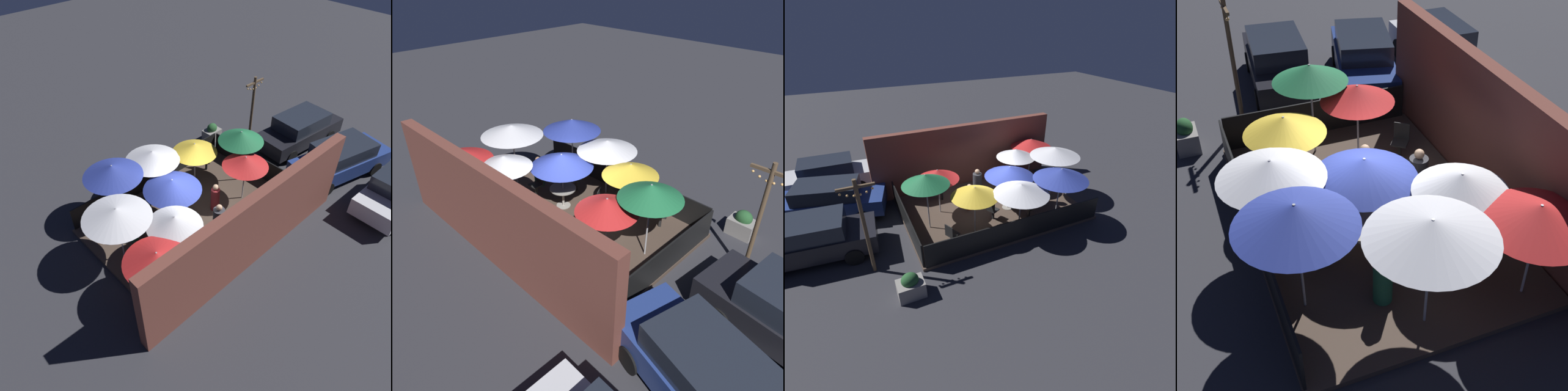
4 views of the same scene
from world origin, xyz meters
TOP-DOWN VIEW (x-y plane):
  - ground_plane at (0.00, 0.00)m, footprint 60.00×60.00m
  - patio_deck at (0.00, 0.00)m, footprint 7.67×5.21m
  - building_wall at (0.00, 2.83)m, footprint 9.27×0.36m
  - fence_front at (0.00, -2.56)m, footprint 7.47×0.05m
  - fence_side_left at (-3.79, 0.00)m, footprint 0.05×5.01m
  - patio_umbrella_0 at (0.71, -0.36)m, footprint 2.12×2.12m
  - patio_umbrella_1 at (1.88, 1.10)m, footprint 1.85×1.85m
  - patio_umbrella_2 at (-2.17, 0.56)m, footprint 1.79×1.79m
  - patio_umbrella_3 at (2.03, -2.07)m, footprint 2.17×2.17m
  - patio_umbrella_4 at (-1.37, -1.41)m, footprint 1.82×1.82m
  - patio_umbrella_5 at (3.16, -0.17)m, footprint 2.25×2.25m
  - patio_umbrella_6 at (-2.92, -0.36)m, footprint 1.83×1.83m
  - patio_umbrella_7 at (0.24, -2.08)m, footprint 2.13×2.13m
  - patio_umbrella_8 at (3.22, 1.86)m, footprint 2.06×2.06m
  - dining_table_0 at (0.71, -0.36)m, footprint 0.91×0.91m
  - dining_table_1 at (1.88, 1.10)m, footprint 0.89×0.89m
  - patio_chair_0 at (1.17, -1.47)m, footprint 0.52×0.52m
  - patio_chair_1 at (-0.35, -0.91)m, footprint 0.54×0.54m
  - patio_chair_2 at (-2.49, -1.81)m, footprint 0.53×0.53m
  - patio_chair_3 at (-1.80, 1.56)m, footprint 0.56×0.56m
  - patio_chair_4 at (1.86, -0.14)m, footprint 0.41×0.41m
  - patron_0 at (-0.89, 0.26)m, footprint 0.39×0.39m
  - patron_1 at (-0.08, 1.22)m, footprint 0.60×0.60m
  - patron_2 at (2.42, -0.67)m, footprint 0.37×0.37m
  - planter_box at (-4.43, -3.42)m, footprint 0.84×0.59m
  - light_post at (-5.33, -1.80)m, footprint 1.10×0.12m
  - parked_car_0 at (-7.17, -0.25)m, footprint 4.56×2.11m
  - parked_car_1 at (-6.49, 2.35)m, footprint 4.82×2.76m

SIDE VIEW (x-z plane):
  - ground_plane at x=0.00m, z-range 0.00..0.00m
  - patio_deck at x=0.00m, z-range 0.00..0.12m
  - planter_box at x=-4.43m, z-range -0.06..0.84m
  - fence_front at x=0.00m, z-range 0.12..1.07m
  - fence_side_left at x=-3.79m, z-range 0.12..1.07m
  - patio_chair_1 at x=-0.35m, z-range 0.16..1.06m
  - patio_chair_0 at x=1.17m, z-range 0.17..1.12m
  - patio_chair_2 at x=-2.49m, z-range 0.17..1.12m
  - patio_chair_4 at x=1.86m, z-range 0.17..1.12m
  - patio_chair_3 at x=-1.80m, z-range 0.17..1.12m
  - patron_2 at x=2.42m, z-range 0.05..1.25m
  - patron_0 at x=-0.89m, z-range 0.06..1.29m
  - dining_table_1 at x=1.88m, z-range 0.33..1.04m
  - dining_table_0 at x=0.71m, z-range 0.34..1.07m
  - patron_1 at x=-0.08m, z-range 0.04..1.41m
  - parked_car_0 at x=-7.17m, z-range 0.04..1.66m
  - parked_car_1 at x=-6.49m, z-range 0.04..1.66m
  - building_wall at x=0.00m, z-range 0.00..3.13m
  - patio_umbrella_0 at x=0.71m, z-range 0.90..2.93m
  - patio_umbrella_2 at x=-2.17m, z-range 0.93..2.98m
  - patio_umbrella_4 at x=-1.37m, z-range 0.94..2.99m
  - patio_umbrella_1 at x=1.88m, z-range 0.95..3.02m
  - light_post at x=-5.33m, z-range 0.22..3.76m
  - patio_umbrella_8 at x=3.22m, z-range 0.97..3.07m
  - patio_umbrella_7 at x=0.24m, z-range 0.98..3.10m
  - patio_umbrella_3 at x=2.03m, z-range 1.09..3.48m
  - patio_umbrella_5 at x=3.16m, z-range 1.11..3.50m
  - patio_umbrella_6 at x=-2.92m, z-range 1.10..3.52m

